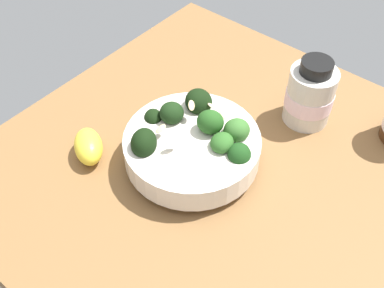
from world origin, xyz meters
The scene contains 4 objects.
ground_plane centered at (0.00, 0.00, -1.96)cm, with size 65.15×65.15×3.93cm, color brown.
bowl_of_broccoli centered at (-3.60, -2.12, 3.70)cm, with size 20.04×20.04×9.40cm.
lemon_wedge centered at (-16.33, -11.28, 2.04)cm, with size 7.01×4.22×4.08cm, color yellow.
bottle_short centered at (4.76, 16.98, 5.02)cm, with size 7.63×7.63×11.48cm.
Camera 1 is at (26.47, -38.61, 54.92)cm, focal length 44.56 mm.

